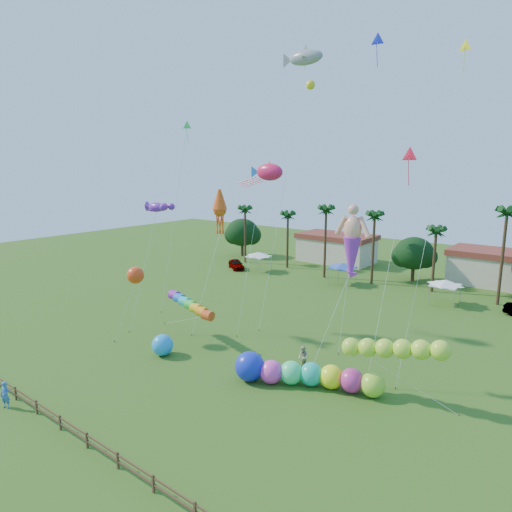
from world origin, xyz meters
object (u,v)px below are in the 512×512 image
Objects in this scene: spectator_a at (5,395)px; blue_ball at (163,345)px; car_a at (236,264)px; caterpillar_inflatable at (302,374)px; spectator_b at (303,357)px.

spectator_a is 1.00× the size of blue_ball.
car_a is 2.36× the size of spectator_a.
spectator_a is 0.17× the size of caterpillar_inflatable.
blue_ball reaches higher than spectator_b.
spectator_b is at bearing 29.46° from spectator_a.
spectator_a reaches higher than blue_ball.
spectator_b is 0.17× the size of caterpillar_inflatable.
blue_ball is (17.04, -29.65, 0.18)m from car_a.
spectator_b is 0.97× the size of blue_ball.
spectator_a is 21.86m from spectator_b.
spectator_b is 12.25m from blue_ball.
spectator_a is at bearing -99.29° from spectator_b.
spectator_b is 3.15m from caterpillar_inflatable.
caterpillar_inflatable reaches higher than car_a.
caterpillar_inflatable is 12.90m from blue_ball.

